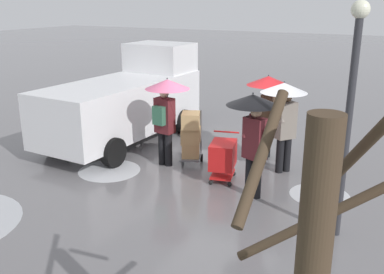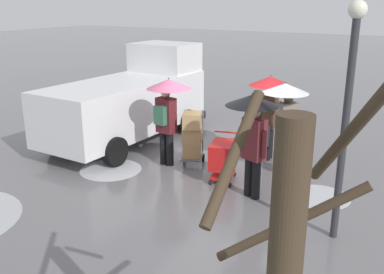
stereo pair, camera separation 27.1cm
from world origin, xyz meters
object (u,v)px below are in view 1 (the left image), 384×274
object	(u,v)px
hand_dolly_boxes	(191,135)
pedestrian_pink_side	(285,106)
pedestrian_black_side	(254,122)
shopping_cart_vendor	(223,156)
pedestrian_white_side	(166,102)
cargo_van_parked_right	(128,100)
pedestrian_far_side	(268,98)
street_lamp	(351,99)

from	to	relation	value
hand_dolly_boxes	pedestrian_pink_side	size ratio (longest dim) A/B	0.61
pedestrian_pink_side	pedestrian_black_side	world-z (taller)	same
shopping_cart_vendor	pedestrian_white_side	size ratio (longest dim) A/B	0.47
cargo_van_parked_right	pedestrian_far_side	world-z (taller)	cargo_van_parked_right
hand_dolly_boxes	pedestrian_white_side	world-z (taller)	pedestrian_white_side
cargo_van_parked_right	pedestrian_white_side	bearing A→B (deg)	147.56
shopping_cart_vendor	street_lamp	bearing A→B (deg)	154.62
shopping_cart_vendor	street_lamp	size ratio (longest dim) A/B	0.26
pedestrian_pink_side	shopping_cart_vendor	bearing A→B (deg)	46.91
pedestrian_pink_side	cargo_van_parked_right	bearing A→B (deg)	-5.09
pedestrian_far_side	street_lamp	size ratio (longest dim) A/B	0.56
cargo_van_parked_right	pedestrian_black_side	xyz separation A→B (m)	(-4.39, 1.93, 0.39)
cargo_van_parked_right	hand_dolly_boxes	bearing A→B (deg)	158.17
cargo_van_parked_right	pedestrian_far_side	distance (m)	3.97
cargo_van_parked_right	shopping_cart_vendor	size ratio (longest dim) A/B	5.33
cargo_van_parked_right	pedestrian_black_side	distance (m)	4.81
pedestrian_black_side	street_lamp	bearing A→B (deg)	155.89
pedestrian_white_side	pedestrian_far_side	distance (m)	2.50
pedestrian_pink_side	pedestrian_black_side	xyz separation A→B (m)	(0.17, 1.52, -0.01)
shopping_cart_vendor	pedestrian_black_side	bearing A→B (deg)	151.91
shopping_cart_vendor	pedestrian_far_side	size ratio (longest dim) A/B	0.47
pedestrian_black_side	cargo_van_parked_right	bearing A→B (deg)	-23.71
pedestrian_far_side	pedestrian_pink_side	bearing A→B (deg)	131.53
pedestrian_white_side	pedestrian_far_side	bearing A→B (deg)	-141.43
shopping_cart_vendor	pedestrian_white_side	xyz separation A→B (m)	(1.57, -0.22, 1.00)
pedestrian_white_side	hand_dolly_boxes	bearing A→B (deg)	-153.51
pedestrian_black_side	pedestrian_white_side	size ratio (longest dim) A/B	1.00
pedestrian_white_side	pedestrian_far_side	xyz separation A→B (m)	(-1.96, -1.56, 0.00)
pedestrian_pink_side	street_lamp	bearing A→B (deg)	125.57
hand_dolly_boxes	pedestrian_far_side	xyz separation A→B (m)	(-1.44, -1.30, 0.80)
shopping_cart_vendor	pedestrian_pink_side	xyz separation A→B (m)	(-1.01, -1.08, 1.02)
pedestrian_far_side	pedestrian_white_side	bearing A→B (deg)	38.57
pedestrian_far_side	street_lamp	distance (m)	3.91
pedestrian_black_side	pedestrian_far_side	xyz separation A→B (m)	(0.45, -2.22, 0.00)
hand_dolly_boxes	pedestrian_white_side	distance (m)	0.99
shopping_cart_vendor	pedestrian_far_side	world-z (taller)	pedestrian_far_side
hand_dolly_boxes	pedestrian_white_side	bearing A→B (deg)	26.49
cargo_van_parked_right	pedestrian_white_side	distance (m)	2.39
cargo_van_parked_right	hand_dolly_boxes	xyz separation A→B (m)	(-2.51, 1.00, -0.41)
pedestrian_pink_side	pedestrian_white_side	distance (m)	2.72
cargo_van_parked_right	pedestrian_far_side	size ratio (longest dim) A/B	2.53
pedestrian_black_side	pedestrian_white_side	world-z (taller)	same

